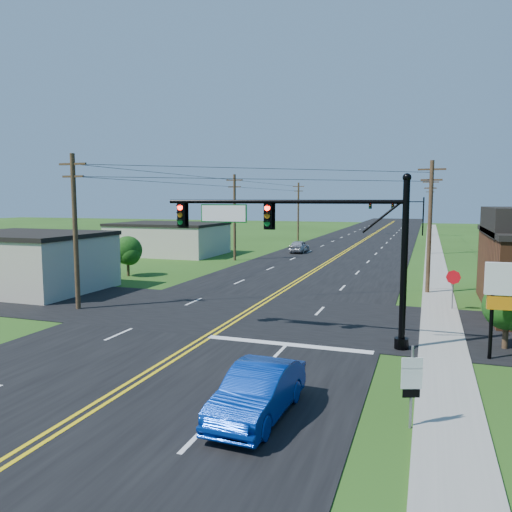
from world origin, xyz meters
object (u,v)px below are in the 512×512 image
at_px(signal_mast_far, 398,210).
at_px(stop_sign, 453,281).
at_px(signal_mast_main, 301,237).
at_px(route_sign, 412,381).
at_px(blue_car, 258,393).

distance_m(signal_mast_far, stop_sign, 63.45).
bearing_deg(signal_mast_far, signal_mast_main, -90.08).
relative_size(signal_mast_far, stop_sign, 4.69).
relative_size(signal_mast_far, route_sign, 4.62).
bearing_deg(stop_sign, route_sign, -83.81).
xyz_separation_m(signal_mast_far, route_sign, (4.99, -79.63, -3.16)).
distance_m(signal_mast_main, stop_sign, 11.70).
bearing_deg(stop_sign, signal_mast_main, -115.09).
bearing_deg(blue_car, signal_mast_main, 98.09).
bearing_deg(signal_mast_main, blue_car, -84.42).
bearing_deg(stop_sign, blue_car, -96.92).
relative_size(signal_mast_main, route_sign, 4.76).
relative_size(signal_mast_main, signal_mast_far, 1.03).
relative_size(signal_mast_far, blue_car, 2.38).
bearing_deg(route_sign, signal_mast_main, 103.26).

